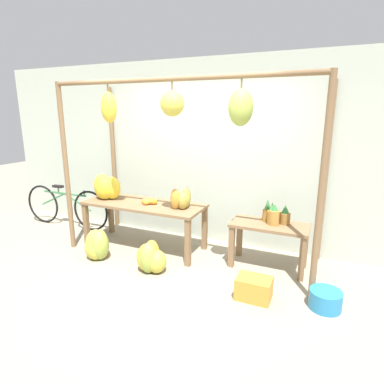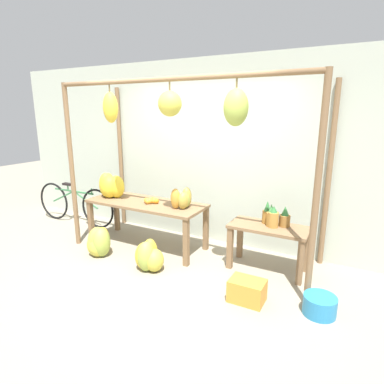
{
  "view_description": "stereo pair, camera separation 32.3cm",
  "coord_description": "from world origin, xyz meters",
  "px_view_note": "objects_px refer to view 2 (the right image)",
  "views": [
    {
      "loc": [
        1.81,
        -3.16,
        2.03
      ],
      "look_at": [
        0.07,
        0.74,
        0.95
      ],
      "focal_mm": 30.0,
      "sensor_mm": 36.0,
      "label": 1
    },
    {
      "loc": [
        2.1,
        -3.02,
        2.03
      ],
      "look_at": [
        0.07,
        0.74,
        0.95
      ],
      "focal_mm": 30.0,
      "sensor_mm": 36.0,
      "label": 2
    }
  ],
  "objects_px": {
    "banana_pile_ground_left": "(99,243)",
    "fruit_crate_white": "(247,291)",
    "banana_pile_ground_right": "(149,257)",
    "blue_bucket": "(320,305)",
    "banana_pile_on_table": "(111,186)",
    "orange_pile": "(151,201)",
    "parked_bicycle": "(75,204)",
    "pineapple_cluster": "(274,217)",
    "papaya_pile": "(183,199)"
  },
  "relations": [
    {
      "from": "banana_pile_ground_left",
      "to": "fruit_crate_white",
      "type": "height_order",
      "value": "banana_pile_ground_left"
    },
    {
      "from": "banana_pile_ground_right",
      "to": "blue_bucket",
      "type": "bearing_deg",
      "value": 1.34
    },
    {
      "from": "banana_pile_on_table",
      "to": "fruit_crate_white",
      "type": "bearing_deg",
      "value": -15.22
    },
    {
      "from": "banana_pile_on_table",
      "to": "orange_pile",
      "type": "relative_size",
      "value": 2.14
    },
    {
      "from": "parked_bicycle",
      "to": "fruit_crate_white",
      "type": "bearing_deg",
      "value": -14.15
    },
    {
      "from": "orange_pile",
      "to": "pineapple_cluster",
      "type": "relative_size",
      "value": 0.63
    },
    {
      "from": "banana_pile_on_table",
      "to": "banana_pile_ground_left",
      "type": "xyz_separation_m",
      "value": [
        0.26,
        -0.59,
        -0.69
      ]
    },
    {
      "from": "banana_pile_ground_left",
      "to": "banana_pile_ground_right",
      "type": "height_order",
      "value": "banana_pile_ground_left"
    },
    {
      "from": "banana_pile_on_table",
      "to": "banana_pile_ground_right",
      "type": "height_order",
      "value": "banana_pile_on_table"
    },
    {
      "from": "banana_pile_ground_left",
      "to": "parked_bicycle",
      "type": "distance_m",
      "value": 1.62
    },
    {
      "from": "banana_pile_ground_right",
      "to": "parked_bicycle",
      "type": "bearing_deg",
      "value": 159.66
    },
    {
      "from": "papaya_pile",
      "to": "orange_pile",
      "type": "bearing_deg",
      "value": -179.01
    },
    {
      "from": "pineapple_cluster",
      "to": "fruit_crate_white",
      "type": "bearing_deg",
      "value": -92.67
    },
    {
      "from": "pineapple_cluster",
      "to": "banana_pile_ground_left",
      "type": "relative_size",
      "value": 0.83
    },
    {
      "from": "fruit_crate_white",
      "to": "banana_pile_ground_right",
      "type": "bearing_deg",
      "value": 176.78
    },
    {
      "from": "pineapple_cluster",
      "to": "parked_bicycle",
      "type": "relative_size",
      "value": 0.2
    },
    {
      "from": "banana_pile_ground_left",
      "to": "banana_pile_ground_right",
      "type": "bearing_deg",
      "value": -1.4
    },
    {
      "from": "banana_pile_on_table",
      "to": "pineapple_cluster",
      "type": "bearing_deg",
      "value": 3.97
    },
    {
      "from": "parked_bicycle",
      "to": "papaya_pile",
      "type": "bearing_deg",
      "value": -5.13
    },
    {
      "from": "banana_pile_ground_left",
      "to": "blue_bucket",
      "type": "distance_m",
      "value": 2.99
    },
    {
      "from": "orange_pile",
      "to": "banana_pile_ground_right",
      "type": "distance_m",
      "value": 0.91
    },
    {
      "from": "pineapple_cluster",
      "to": "fruit_crate_white",
      "type": "xyz_separation_m",
      "value": [
        -0.04,
        -0.86,
        -0.6
      ]
    },
    {
      "from": "banana_pile_on_table",
      "to": "blue_bucket",
      "type": "xyz_separation_m",
      "value": [
        3.25,
        -0.56,
        -0.78
      ]
    },
    {
      "from": "pineapple_cluster",
      "to": "blue_bucket",
      "type": "xyz_separation_m",
      "value": [
        0.69,
        -0.74,
        -0.63
      ]
    },
    {
      "from": "banana_pile_on_table",
      "to": "banana_pile_ground_left",
      "type": "distance_m",
      "value": 0.94
    },
    {
      "from": "banana_pile_on_table",
      "to": "orange_pile",
      "type": "bearing_deg",
      "value": 0.43
    },
    {
      "from": "banana_pile_ground_right",
      "to": "parked_bicycle",
      "type": "relative_size",
      "value": 0.24
    },
    {
      "from": "fruit_crate_white",
      "to": "orange_pile",
      "type": "bearing_deg",
      "value": 158.36
    },
    {
      "from": "banana_pile_ground_right",
      "to": "blue_bucket",
      "type": "xyz_separation_m",
      "value": [
        2.11,
        0.05,
        -0.08
      ]
    },
    {
      "from": "papaya_pile",
      "to": "banana_pile_ground_right",
      "type": "bearing_deg",
      "value": -104.46
    },
    {
      "from": "orange_pile",
      "to": "banana_pile_ground_left",
      "type": "xyz_separation_m",
      "value": [
        -0.51,
        -0.59,
        -0.55
      ]
    },
    {
      "from": "banana_pile_ground_left",
      "to": "banana_pile_ground_right",
      "type": "relative_size",
      "value": 1.01
    },
    {
      "from": "blue_bucket",
      "to": "papaya_pile",
      "type": "xyz_separation_m",
      "value": [
        -1.95,
        0.57,
        0.73
      ]
    },
    {
      "from": "orange_pile",
      "to": "banana_pile_ground_right",
      "type": "xyz_separation_m",
      "value": [
        0.37,
        -0.61,
        -0.56
      ]
    },
    {
      "from": "pineapple_cluster",
      "to": "parked_bicycle",
      "type": "height_order",
      "value": "pineapple_cluster"
    },
    {
      "from": "fruit_crate_white",
      "to": "blue_bucket",
      "type": "bearing_deg",
      "value": 9.8
    },
    {
      "from": "banana_pile_on_table",
      "to": "orange_pile",
      "type": "xyz_separation_m",
      "value": [
        0.78,
        0.01,
        -0.14
      ]
    },
    {
      "from": "banana_pile_ground_left",
      "to": "blue_bucket",
      "type": "relative_size",
      "value": 1.31
    },
    {
      "from": "banana_pile_on_table",
      "to": "blue_bucket",
      "type": "height_order",
      "value": "banana_pile_on_table"
    },
    {
      "from": "blue_bucket",
      "to": "parked_bicycle",
      "type": "height_order",
      "value": "parked_bicycle"
    },
    {
      "from": "banana_pile_ground_right",
      "to": "papaya_pile",
      "type": "xyz_separation_m",
      "value": [
        0.16,
        0.62,
        0.65
      ]
    },
    {
      "from": "orange_pile",
      "to": "papaya_pile",
      "type": "distance_m",
      "value": 0.54
    },
    {
      "from": "orange_pile",
      "to": "fruit_crate_white",
      "type": "distance_m",
      "value": 1.97
    },
    {
      "from": "parked_bicycle",
      "to": "banana_pile_ground_left",
      "type": "bearing_deg",
      "value": -30.61
    },
    {
      "from": "banana_pile_ground_left",
      "to": "blue_bucket",
      "type": "height_order",
      "value": "banana_pile_ground_left"
    },
    {
      "from": "parked_bicycle",
      "to": "pineapple_cluster",
      "type": "bearing_deg",
      "value": -0.86
    },
    {
      "from": "orange_pile",
      "to": "blue_bucket",
      "type": "xyz_separation_m",
      "value": [
        2.48,
        -0.56,
        -0.64
      ]
    },
    {
      "from": "banana_pile_ground_right",
      "to": "parked_bicycle",
      "type": "distance_m",
      "value": 2.43
    },
    {
      "from": "fruit_crate_white",
      "to": "banana_pile_ground_left",
      "type": "bearing_deg",
      "value": 177.49
    },
    {
      "from": "pineapple_cluster",
      "to": "parked_bicycle",
      "type": "xyz_separation_m",
      "value": [
        -3.68,
        0.06,
        -0.35
      ]
    }
  ]
}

